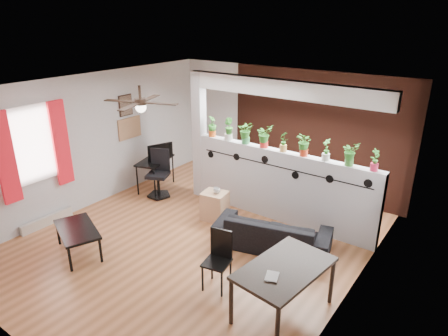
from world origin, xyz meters
TOP-DOWN VIEW (x-y plane):
  - room_shell at (0.00, 0.00)m, footprint 6.30×7.10m
  - partition_wall at (0.80, 1.50)m, footprint 3.60×0.18m
  - ceiling_header at (0.80, 1.50)m, footprint 3.60×0.18m
  - pier_column at (-1.11, 1.50)m, footprint 0.22×0.20m
  - brick_panel at (0.80, 2.97)m, footprint 3.90×0.05m
  - vine_decal at (0.80, 1.40)m, footprint 3.31×0.01m
  - window_assembly at (-2.56, -1.20)m, footprint 0.09×1.30m
  - baseboard_heater at (-2.54, -1.20)m, footprint 0.08×1.00m
  - corkboard at (-2.58, 0.95)m, footprint 0.03×0.60m
  - framed_art at (-2.58, 0.90)m, footprint 0.03×0.34m
  - ceiling_fan at (-0.80, -0.30)m, footprint 1.19×1.19m
  - potted_plant_0 at (-0.78, 1.50)m, footprint 0.24×0.26m
  - potted_plant_1 at (-0.39, 1.50)m, footprint 0.27×0.24m
  - potted_plant_2 at (0.01, 1.50)m, footprint 0.27×0.25m
  - potted_plant_3 at (0.41, 1.50)m, footprint 0.24×0.26m
  - potted_plant_4 at (0.80, 1.50)m, footprint 0.19×0.22m
  - potted_plant_5 at (1.20, 1.50)m, footprint 0.26×0.24m
  - potted_plant_6 at (1.59, 1.50)m, footprint 0.23×0.23m
  - potted_plant_7 at (1.99, 1.50)m, footprint 0.24×0.25m
  - potted_plant_8 at (2.38, 1.50)m, footprint 0.21×0.22m
  - sofa at (1.16, 0.58)m, footprint 1.91×1.14m
  - cube_shelf at (-0.20, 0.80)m, footprint 0.50×0.46m
  - cup at (-0.15, 0.80)m, footprint 0.17×0.17m
  - computer_desk at (-2.09, 1.16)m, footprint 0.74×1.04m
  - monitor at (-2.09, 1.31)m, footprint 0.32×0.17m
  - office_chair at (-1.76, 0.93)m, footprint 0.55×0.56m
  - dining_table at (2.04, -0.72)m, footprint 0.94×1.37m
  - book at (1.94, -1.02)m, footprint 0.21×0.24m
  - folding_chair at (1.04, -0.73)m, footprint 0.41×0.41m
  - coffee_table at (-1.28, -1.41)m, footprint 1.10×0.86m

SIDE VIEW (x-z plane):
  - baseboard_heater at x=-2.54m, z-range 0.00..0.18m
  - sofa at x=1.16m, z-range 0.00..0.53m
  - cube_shelf at x=-0.20m, z-range 0.00..0.54m
  - coffee_table at x=-1.28m, z-range 0.18..0.63m
  - office_chair at x=-1.76m, z-range -0.06..0.94m
  - folding_chair at x=1.04m, z-range 0.08..0.94m
  - cup at x=-0.15m, z-range 0.54..0.64m
  - computer_desk at x=-2.09m, z-range 0.27..0.95m
  - dining_table at x=2.04m, z-range 0.28..0.98m
  - partition_wall at x=0.80m, z-range 0.00..1.35m
  - book at x=1.94m, z-range 0.70..0.72m
  - monitor at x=-2.09m, z-range 0.68..0.86m
  - vine_decal at x=0.80m, z-range 0.93..1.23m
  - room_shell at x=0.00m, z-range -0.15..2.75m
  - pier_column at x=-1.11m, z-range 0.00..2.60m
  - brick_panel at x=0.80m, z-range 0.00..2.60m
  - corkboard at x=-2.58m, z-range 1.12..1.58m
  - window_assembly at x=-2.56m, z-range 0.73..2.28m
  - potted_plant_8 at x=2.38m, z-range 1.36..1.72m
  - potted_plant_4 at x=0.80m, z-range 1.36..1.73m
  - potted_plant_6 at x=1.59m, z-range 1.36..1.74m
  - potted_plant_7 at x=1.99m, z-range 1.36..1.75m
  - potted_plant_0 at x=-0.78m, z-range 1.36..1.77m
  - potted_plant_5 at x=1.20m, z-range 1.36..1.77m
  - potted_plant_3 at x=0.41m, z-range 1.36..1.79m
  - potted_plant_2 at x=0.01m, z-range 1.36..1.79m
  - potted_plant_1 at x=-0.39m, z-range 1.36..1.79m
  - framed_art at x=-2.58m, z-range 1.63..2.07m
  - ceiling_fan at x=-0.80m, z-range 2.10..2.53m
  - ceiling_header at x=0.80m, z-range 2.30..2.60m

